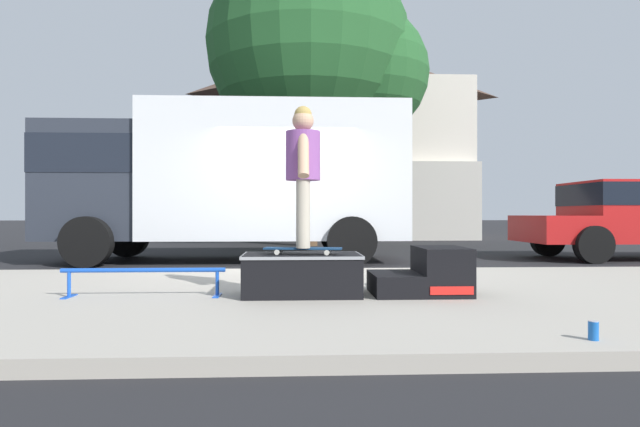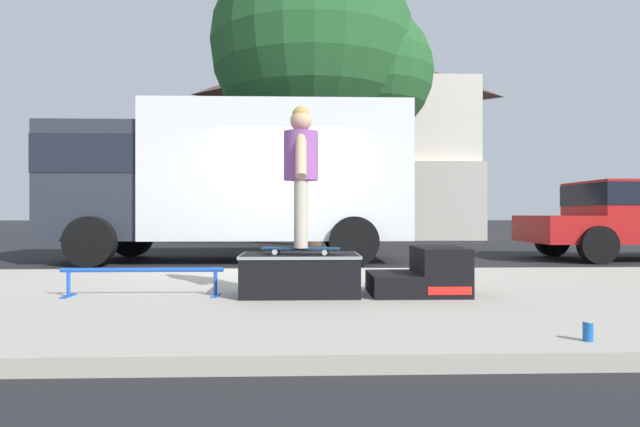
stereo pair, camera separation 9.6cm
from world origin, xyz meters
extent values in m
plane|color=black|center=(0.00, 0.00, 0.00)|extent=(140.00, 140.00, 0.00)
cube|color=#A8A093|center=(0.00, -3.00, 0.06)|extent=(50.00, 5.00, 0.12)
cube|color=black|center=(0.21, -3.16, 0.33)|extent=(1.17, 0.72, 0.42)
cube|color=gray|center=(0.21, -3.16, 0.52)|extent=(1.19, 0.74, 0.03)
cube|color=black|center=(1.17, -3.16, 0.23)|extent=(0.48, 0.74, 0.22)
cube|color=black|center=(1.65, -3.16, 0.36)|extent=(0.48, 0.74, 0.48)
cube|color=red|center=(1.65, -3.54, 0.21)|extent=(0.42, 0.01, 0.08)
cylinder|color=blue|center=(-1.36, -3.20, 0.38)|extent=(1.61, 0.04, 0.04)
cylinder|color=blue|center=(-2.09, -3.20, 0.25)|extent=(0.04, 0.04, 0.26)
cube|color=blue|center=(-2.09, -3.20, 0.13)|extent=(0.06, 0.28, 0.01)
cylinder|color=blue|center=(-0.64, -3.20, 0.25)|extent=(0.04, 0.04, 0.26)
cube|color=blue|center=(-0.64, -3.20, 0.13)|extent=(0.06, 0.28, 0.01)
cube|color=navy|center=(0.22, -3.21, 0.60)|extent=(0.80, 0.31, 0.02)
cylinder|color=silver|center=(0.48, -3.16, 0.56)|extent=(0.06, 0.04, 0.05)
cylinder|color=silver|center=(0.46, -3.34, 0.56)|extent=(0.06, 0.04, 0.05)
cylinder|color=silver|center=(-0.01, -3.09, 0.56)|extent=(0.06, 0.04, 0.05)
cylinder|color=silver|center=(-0.04, -3.26, 0.56)|extent=(0.06, 0.04, 0.05)
cylinder|color=#B7AD99|center=(0.22, -3.13, 0.94)|extent=(0.14, 0.14, 0.68)
cylinder|color=#B7AD99|center=(0.22, -3.30, 0.94)|extent=(0.14, 0.14, 0.68)
cylinder|color=#8C4C99|center=(0.22, -3.21, 1.53)|extent=(0.35, 0.35, 0.49)
cylinder|color=tan|center=(0.22, -3.00, 1.51)|extent=(0.11, 0.30, 0.47)
cylinder|color=tan|center=(0.22, -3.43, 1.51)|extent=(0.11, 0.30, 0.47)
sphere|color=tan|center=(0.22, -3.21, 1.88)|extent=(0.22, 0.22, 0.22)
sphere|color=tan|center=(0.22, -3.21, 1.94)|extent=(0.18, 0.18, 0.18)
cylinder|color=#1959B2|center=(2.08, -5.21, 0.18)|extent=(0.07, 0.07, 0.12)
cylinder|color=silver|center=(2.08, -5.21, 0.24)|extent=(0.06, 0.06, 0.00)
cube|color=silver|center=(-0.22, 2.20, 1.75)|extent=(5.00, 2.35, 2.60)
cube|color=#282D38|center=(-3.67, 2.20, 1.55)|extent=(1.90, 2.16, 2.20)
cube|color=black|center=(-3.67, 2.20, 2.03)|extent=(1.92, 2.19, 0.70)
cylinder|color=black|center=(-3.52, 1.03, 0.45)|extent=(0.90, 0.28, 0.90)
cylinder|color=black|center=(-3.52, 3.38, 0.45)|extent=(0.90, 0.28, 0.90)
cylinder|color=black|center=(1.17, 1.02, 0.45)|extent=(0.90, 0.28, 0.90)
cylinder|color=black|center=(1.17, 3.38, 0.45)|extent=(0.90, 0.28, 0.90)
cube|color=red|center=(5.45, 2.22, 0.64)|extent=(1.10, 1.85, 0.55)
cube|color=red|center=(7.00, 2.22, 0.98)|extent=(2.00, 1.85, 1.25)
cube|color=black|center=(7.00, 2.22, 1.33)|extent=(2.02, 1.87, 0.45)
cylinder|color=black|center=(5.81, 1.30, 0.36)|extent=(0.72, 0.24, 0.72)
cylinder|color=black|center=(5.81, 3.15, 0.36)|extent=(0.72, 0.24, 0.72)
cylinder|color=brown|center=(0.55, 7.28, 1.97)|extent=(0.56, 0.56, 3.94)
sphere|color=#235628|center=(0.55, 7.28, 5.89)|extent=(5.98, 5.98, 5.98)
sphere|color=#235628|center=(2.19, 7.28, 5.14)|extent=(3.89, 3.89, 3.89)
cube|color=beige|center=(2.27, 14.30, 3.00)|extent=(9.00, 7.50, 6.00)
cube|color=#B2ADA3|center=(2.27, 10.30, 1.40)|extent=(9.00, 0.50, 2.80)
pyramid|color=#473328|center=(2.27, 14.30, 7.20)|extent=(9.54, 7.95, 2.40)
camera|label=1|loc=(0.13, -8.62, 0.94)|focal=30.19mm
camera|label=2|loc=(0.23, -8.63, 0.94)|focal=30.19mm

